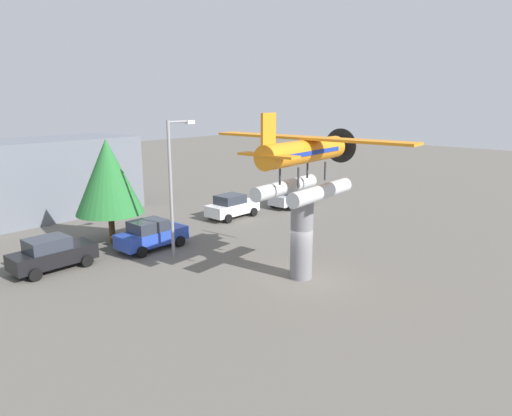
# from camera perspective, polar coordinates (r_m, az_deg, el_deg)

# --- Properties ---
(ground_plane) EXTENTS (140.00, 140.00, 0.00)m
(ground_plane) POSITION_cam_1_polar(r_m,az_deg,el_deg) (23.45, 5.51, -8.48)
(ground_plane) COLOR #605B54
(display_pedestal) EXTENTS (1.10, 1.10, 4.10)m
(display_pedestal) POSITION_cam_1_polar(r_m,az_deg,el_deg) (22.77, 5.62, -3.68)
(display_pedestal) COLOR slate
(display_pedestal) RESTS_ON ground
(floatplane_monument) EXTENTS (6.98, 10.45, 4.00)m
(floatplane_monument) POSITION_cam_1_polar(r_m,az_deg,el_deg) (22.08, 6.02, 5.68)
(floatplane_monument) COLOR silver
(floatplane_monument) RESTS_ON display_pedestal
(car_near_black) EXTENTS (4.20, 2.02, 1.76)m
(car_near_black) POSITION_cam_1_polar(r_m,az_deg,el_deg) (26.27, -23.79, -5.13)
(car_near_black) COLOR black
(car_near_black) RESTS_ON ground
(car_mid_blue) EXTENTS (4.20, 2.02, 1.76)m
(car_mid_blue) POSITION_cam_1_polar(r_m,az_deg,el_deg) (28.04, -12.75, -3.18)
(car_mid_blue) COLOR #2847B7
(car_mid_blue) RESTS_ON ground
(car_far_white) EXTENTS (4.20, 2.02, 1.76)m
(car_far_white) POSITION_cam_1_polar(r_m,az_deg,el_deg) (34.52, -2.97, 0.24)
(car_far_white) COLOR white
(car_far_white) RESTS_ON ground
(car_distant_silver) EXTENTS (4.20, 2.02, 1.76)m
(car_distant_silver) POSITION_cam_1_polar(r_m,az_deg,el_deg) (38.22, 4.40, 1.50)
(car_distant_silver) COLOR silver
(car_distant_silver) RESTS_ON ground
(streetlight_primary) EXTENTS (1.84, 0.28, 7.55)m
(streetlight_primary) POSITION_cam_1_polar(r_m,az_deg,el_deg) (25.92, -10.12, 3.61)
(streetlight_primary) COLOR gray
(streetlight_primary) RESTS_ON ground
(storefront_building) EXTENTS (15.31, 6.05, 5.76)m
(storefront_building) POSITION_cam_1_polar(r_m,az_deg,el_deg) (37.97, -25.95, 3.18)
(storefront_building) COLOR slate
(storefront_building) RESTS_ON ground
(tree_east) EXTENTS (4.05, 4.05, 6.39)m
(tree_east) POSITION_cam_1_polar(r_m,az_deg,el_deg) (29.13, -17.71, 3.69)
(tree_east) COLOR brown
(tree_east) RESTS_ON ground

